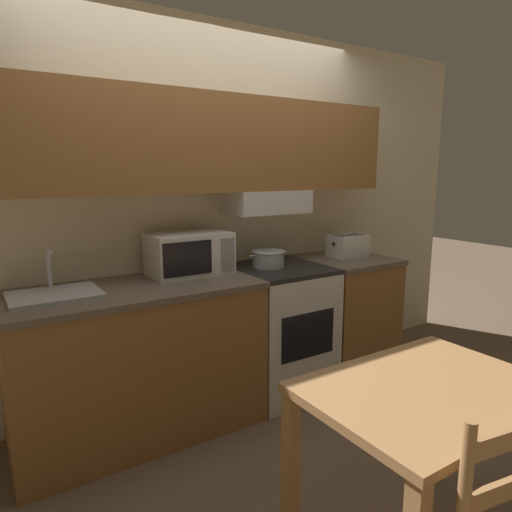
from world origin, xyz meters
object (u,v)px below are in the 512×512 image
at_px(cooking_pot, 268,258).
at_px(sink_basin, 55,294).
at_px(toaster, 348,245).
at_px(microwave, 189,253).
at_px(dining_table, 426,417).
at_px(stove_range, 279,328).

bearing_deg(cooking_pot, sink_basin, -178.72).
bearing_deg(toaster, microwave, 175.39).
xyz_separation_m(cooking_pot, microwave, (-0.55, 0.10, 0.07)).
bearing_deg(microwave, toaster, -4.61).
xyz_separation_m(sink_basin, dining_table, (1.06, -1.53, -0.29)).
height_order(microwave, toaster, microwave).
distance_m(microwave, sink_basin, 0.85).
height_order(sink_basin, dining_table, sink_basin).
bearing_deg(microwave, stove_range, -11.72).
relative_size(stove_range, cooking_pot, 2.93).
height_order(stove_range, sink_basin, sink_basin).
relative_size(microwave, sink_basin, 1.12).
bearing_deg(sink_basin, stove_range, -0.03).
distance_m(cooking_pot, microwave, 0.56).
bearing_deg(stove_range, sink_basin, 179.97).
bearing_deg(toaster, cooking_pot, 179.48).
bearing_deg(stove_range, cooking_pot, 156.71).
bearing_deg(cooking_pot, stove_range, -23.29).
relative_size(microwave, toaster, 1.70).
distance_m(cooking_pot, toaster, 0.74).
distance_m(toaster, dining_table, 1.92).
bearing_deg(microwave, dining_table, -82.31).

